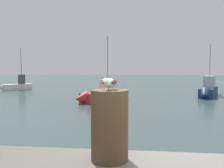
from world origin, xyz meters
name	(u,v)px	position (x,y,z in m)	size (l,w,h in m)	color
mooring_post	(110,125)	(-0.90, -0.38, 1.81)	(0.44, 0.44, 0.84)	#4C3823
seagull	(109,82)	(-0.90, -0.39, 2.32)	(0.18, 0.39, 0.14)	tan
boat_white	(15,86)	(-12.80, 20.84, 0.43)	(3.07, 2.36, 4.13)	silver
boat_navy	(208,90)	(4.68, 17.61, 0.53)	(2.52, 4.59, 4.18)	navy
boat_red	(101,95)	(-3.27, 14.13, 0.46)	(3.43, 4.03, 4.52)	#B72D28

